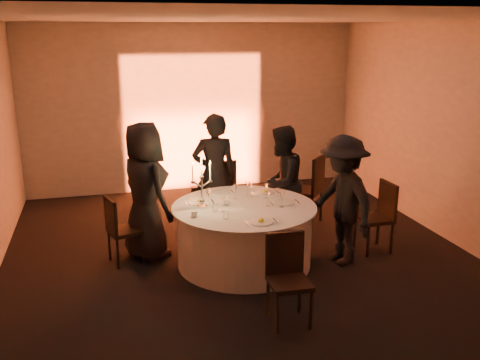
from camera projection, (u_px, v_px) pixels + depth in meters
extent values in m
plane|color=black|center=(244.00, 263.00, 6.83)|extent=(7.00, 7.00, 0.00)
plane|color=silver|center=(245.00, 18.00, 6.01)|extent=(7.00, 7.00, 0.00)
plane|color=#A29D97|center=(193.00, 108.00, 9.68)|extent=(7.00, 0.00, 7.00)
plane|color=#A29D97|center=(401.00, 271.00, 3.17)|extent=(7.00, 0.00, 7.00)
plane|color=#A29D97|center=(459.00, 136.00, 7.17)|extent=(0.00, 7.00, 7.00)
cube|color=black|center=(198.00, 189.00, 9.79)|extent=(0.25, 0.12, 0.10)
cylinder|color=black|center=(244.00, 262.00, 6.83)|extent=(0.60, 0.60, 0.03)
cylinder|color=black|center=(244.00, 236.00, 6.73)|extent=(0.20, 0.20, 0.75)
cylinder|color=white|center=(244.00, 236.00, 6.73)|extent=(1.68, 1.68, 0.75)
cylinder|color=white|center=(244.00, 207.00, 6.63)|extent=(1.80, 1.80, 0.02)
cube|color=black|center=(125.00, 231.00, 6.77)|extent=(0.48, 0.48, 0.05)
cube|color=black|center=(111.00, 216.00, 6.61)|extent=(0.15, 0.38, 0.44)
cylinder|color=black|center=(143.00, 248.00, 6.77)|extent=(0.04, 0.04, 0.41)
cylinder|color=black|center=(134.00, 240.00, 7.04)|extent=(0.04, 0.04, 0.41)
cylinder|color=black|center=(118.00, 254.00, 6.61)|extent=(0.04, 0.04, 0.41)
cylinder|color=black|center=(109.00, 245.00, 6.88)|extent=(0.04, 0.04, 0.41)
cube|color=black|center=(219.00, 191.00, 8.21)|extent=(0.45, 0.45, 0.05)
cube|color=black|center=(222.00, 178.00, 7.95)|extent=(0.44, 0.05, 0.50)
cylinder|color=black|center=(228.00, 202.00, 8.50)|extent=(0.04, 0.04, 0.47)
cylinder|color=black|center=(205.00, 204.00, 8.40)|extent=(0.04, 0.04, 0.47)
cylinder|color=black|center=(234.00, 209.00, 8.15)|extent=(0.04, 0.04, 0.47)
cylinder|color=black|center=(210.00, 211.00, 8.05)|extent=(0.04, 0.04, 0.47)
cube|color=black|center=(305.00, 191.00, 8.13)|extent=(0.66, 0.66, 0.05)
cube|color=black|center=(318.00, 174.00, 7.96)|extent=(0.35, 0.37, 0.53)
cylinder|color=black|center=(297.00, 202.00, 8.46)|extent=(0.04, 0.04, 0.50)
cylinder|color=black|center=(287.00, 209.00, 8.12)|extent=(0.04, 0.04, 0.50)
cylinder|color=black|center=(321.00, 205.00, 8.28)|extent=(0.04, 0.04, 0.50)
cylinder|color=black|center=(312.00, 213.00, 7.94)|extent=(0.04, 0.04, 0.50)
cube|color=black|center=(374.00, 219.00, 7.11)|extent=(0.42, 0.42, 0.05)
cube|color=black|center=(388.00, 199.00, 7.09)|extent=(0.05, 0.41, 0.47)
cylinder|color=black|center=(355.00, 232.00, 7.28)|extent=(0.04, 0.04, 0.44)
cylinder|color=black|center=(368.00, 241.00, 6.96)|extent=(0.04, 0.04, 0.44)
cylinder|color=black|center=(378.00, 229.00, 7.38)|extent=(0.04, 0.04, 0.44)
cylinder|color=black|center=(392.00, 238.00, 7.05)|extent=(0.04, 0.04, 0.44)
cube|color=black|center=(290.00, 283.00, 5.34)|extent=(0.42, 0.42, 0.05)
cube|color=black|center=(285.00, 253.00, 5.44)|extent=(0.40, 0.06, 0.46)
cylinder|color=black|center=(278.00, 314.00, 5.20)|extent=(0.04, 0.04, 0.43)
cylinder|color=black|center=(311.00, 310.00, 5.27)|extent=(0.04, 0.04, 0.43)
cylinder|color=black|center=(268.00, 297.00, 5.52)|extent=(0.04, 0.04, 0.43)
cylinder|color=black|center=(300.00, 294.00, 5.60)|extent=(0.04, 0.04, 0.43)
imported|color=black|center=(145.00, 191.00, 6.82)|extent=(0.89, 1.03, 1.78)
imported|color=black|center=(214.00, 174.00, 7.65)|extent=(0.68, 0.48, 1.76)
imported|color=black|center=(281.00, 182.00, 7.51)|extent=(0.98, 0.98, 1.61)
imported|color=black|center=(342.00, 200.00, 6.66)|extent=(0.82, 1.17, 1.65)
cylinder|color=white|center=(199.00, 202.00, 6.74)|extent=(0.29, 0.29, 0.01)
cube|color=silver|center=(186.00, 204.00, 6.70)|extent=(0.01, 0.17, 0.01)
cube|color=silver|center=(213.00, 201.00, 6.78)|extent=(0.02, 0.17, 0.01)
sphere|color=yellow|center=(199.00, 199.00, 6.73)|extent=(0.07, 0.07, 0.07)
cylinder|color=white|center=(220.00, 192.00, 7.14)|extent=(0.28, 0.28, 0.01)
cube|color=silver|center=(208.00, 194.00, 7.10)|extent=(0.02, 0.17, 0.01)
cube|color=silver|center=(232.00, 192.00, 7.19)|extent=(0.01, 0.17, 0.01)
cylinder|color=white|center=(265.00, 192.00, 7.15)|extent=(0.25, 0.25, 0.01)
cube|color=silver|center=(253.00, 193.00, 7.11)|extent=(0.01, 0.17, 0.01)
cube|color=silver|center=(277.00, 191.00, 7.19)|extent=(0.01, 0.17, 0.01)
sphere|color=yellow|center=(265.00, 189.00, 7.14)|extent=(0.07, 0.07, 0.07)
cylinder|color=white|center=(285.00, 202.00, 6.73)|extent=(0.27, 0.27, 0.01)
cube|color=silver|center=(272.00, 204.00, 6.69)|extent=(0.02, 0.17, 0.01)
cube|color=silver|center=(297.00, 201.00, 6.78)|extent=(0.01, 0.17, 0.01)
cylinder|color=white|center=(261.00, 222.00, 6.05)|extent=(0.27, 0.27, 0.01)
cube|color=silver|center=(247.00, 223.00, 6.01)|extent=(0.02, 0.17, 0.01)
cube|color=silver|center=(275.00, 221.00, 6.10)|extent=(0.02, 0.17, 0.01)
sphere|color=yellow|center=(261.00, 218.00, 6.04)|extent=(0.07, 0.07, 0.07)
cylinder|color=white|center=(194.00, 216.00, 6.26)|extent=(0.11, 0.11, 0.01)
cylinder|color=white|center=(194.00, 213.00, 6.25)|extent=(0.07, 0.07, 0.06)
cylinder|color=silver|center=(202.00, 206.00, 6.58)|extent=(0.13, 0.13, 0.02)
sphere|color=silver|center=(202.00, 202.00, 6.57)|extent=(0.07, 0.07, 0.07)
cylinder|color=silver|center=(202.00, 192.00, 6.53)|extent=(0.03, 0.03, 0.33)
cylinder|color=silver|center=(202.00, 177.00, 6.48)|extent=(0.06, 0.06, 0.03)
cylinder|color=white|center=(201.00, 168.00, 6.45)|extent=(0.02, 0.02, 0.22)
cone|color=orange|center=(201.00, 158.00, 6.42)|extent=(0.02, 0.02, 0.03)
cylinder|color=silver|center=(197.00, 184.00, 6.49)|extent=(0.12, 0.02, 0.08)
cylinder|color=silver|center=(193.00, 182.00, 6.47)|extent=(0.05, 0.05, 0.03)
cylinder|color=white|center=(193.00, 173.00, 6.44)|extent=(0.02, 0.02, 0.22)
cone|color=orange|center=(192.00, 163.00, 6.40)|extent=(0.02, 0.02, 0.03)
cylinder|color=silver|center=(206.00, 184.00, 6.52)|extent=(0.12, 0.02, 0.08)
cylinder|color=silver|center=(210.00, 181.00, 6.52)|extent=(0.05, 0.05, 0.03)
cylinder|color=white|center=(210.00, 172.00, 6.49)|extent=(0.02, 0.02, 0.22)
cone|color=orange|center=(210.00, 162.00, 6.46)|extent=(0.02, 0.02, 0.03)
cylinder|color=white|center=(247.00, 195.00, 7.04)|extent=(0.06, 0.06, 0.01)
cylinder|color=white|center=(247.00, 192.00, 7.02)|extent=(0.01, 0.01, 0.10)
cone|color=white|center=(247.00, 185.00, 7.00)|extent=(0.07, 0.07, 0.09)
cylinder|color=white|center=(268.00, 206.00, 6.62)|extent=(0.06, 0.06, 0.01)
cylinder|color=white|center=(268.00, 202.00, 6.60)|extent=(0.01, 0.01, 0.10)
cone|color=white|center=(268.00, 195.00, 6.58)|extent=(0.07, 0.07, 0.09)
cylinder|color=white|center=(251.00, 197.00, 6.97)|extent=(0.06, 0.06, 0.01)
cylinder|color=white|center=(251.00, 193.00, 6.95)|extent=(0.01, 0.01, 0.10)
cone|color=white|center=(251.00, 186.00, 6.93)|extent=(0.07, 0.07, 0.09)
cylinder|color=white|center=(282.00, 207.00, 6.58)|extent=(0.06, 0.06, 0.01)
cylinder|color=white|center=(282.00, 203.00, 6.56)|extent=(0.01, 0.01, 0.10)
cone|color=white|center=(282.00, 196.00, 6.54)|extent=(0.07, 0.07, 0.09)
cylinder|color=white|center=(223.00, 212.00, 6.41)|extent=(0.06, 0.06, 0.01)
cylinder|color=white|center=(223.00, 207.00, 6.40)|extent=(0.01, 0.01, 0.10)
cone|color=white|center=(223.00, 200.00, 6.37)|extent=(0.07, 0.07, 0.09)
cylinder|color=white|center=(235.00, 199.00, 6.90)|extent=(0.06, 0.06, 0.01)
cylinder|color=white|center=(235.00, 195.00, 6.88)|extent=(0.01, 0.01, 0.10)
cone|color=white|center=(235.00, 188.00, 6.86)|extent=(0.07, 0.07, 0.09)
cylinder|color=white|center=(266.00, 198.00, 6.93)|extent=(0.06, 0.06, 0.01)
cylinder|color=white|center=(266.00, 194.00, 6.91)|extent=(0.01, 0.01, 0.10)
cone|color=white|center=(266.00, 187.00, 6.89)|extent=(0.07, 0.07, 0.09)
cylinder|color=white|center=(209.00, 203.00, 6.74)|extent=(0.06, 0.06, 0.01)
cylinder|color=white|center=(209.00, 199.00, 6.72)|extent=(0.01, 0.01, 0.10)
cone|color=white|center=(209.00, 192.00, 6.70)|extent=(0.07, 0.07, 0.09)
cylinder|color=white|center=(226.00, 215.00, 6.16)|extent=(0.07, 0.07, 0.09)
cylinder|color=white|center=(227.00, 202.00, 6.64)|extent=(0.07, 0.07, 0.09)
cylinder|color=white|center=(215.00, 208.00, 6.42)|extent=(0.07, 0.07, 0.09)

